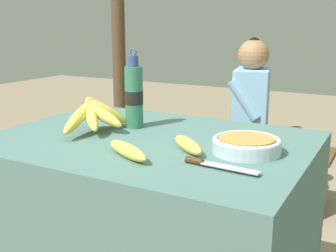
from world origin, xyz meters
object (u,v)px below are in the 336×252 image
object	(u,v)px
wooden_bench	(228,150)
loose_banana_side	(188,145)
loose_banana_front	(128,151)
knife	(211,164)
banana_bunch_green	(185,124)
water_bottle	(134,96)
banana_bunch_ripe	(96,114)
serving_bowl	(247,144)
seated_vendor	(243,112)

from	to	relation	value
wooden_bench	loose_banana_side	bearing A→B (deg)	-74.97
loose_banana_side	loose_banana_front	bearing A→B (deg)	-132.64
knife	banana_bunch_green	bearing A→B (deg)	122.80
loose_banana_front	wooden_bench	xyz separation A→B (m)	(-0.23, 1.51, -0.44)
water_bottle	loose_banana_side	xyz separation A→B (m)	(0.33, -0.19, -0.10)
banana_bunch_ripe	wooden_bench	size ratio (longest dim) A/B	0.26
serving_bowl	loose_banana_side	distance (m)	0.19
loose_banana_front	seated_vendor	xyz separation A→B (m)	(-0.12, 1.46, -0.16)
banana_bunch_ripe	knife	xyz separation A→B (m)	(0.54, -0.17, -0.06)
banana_bunch_ripe	banana_bunch_green	distance (m)	1.38
knife	loose_banana_side	bearing A→B (deg)	143.36
seated_vendor	wooden_bench	bearing A→B (deg)	-33.86
loose_banana_side	knife	xyz separation A→B (m)	(0.12, -0.11, -0.01)
loose_banana_front	knife	world-z (taller)	loose_banana_front
serving_bowl	wooden_bench	distance (m)	1.46
knife	seated_vendor	bearing A→B (deg)	109.04
loose_banana_side	wooden_bench	size ratio (longest dim) A/B	0.13
serving_bowl	banana_bunch_green	world-z (taller)	serving_bowl
seated_vendor	loose_banana_side	bearing A→B (deg)	88.59
serving_bowl	loose_banana_side	size ratio (longest dim) A/B	1.26
knife	seated_vendor	xyz separation A→B (m)	(-0.38, 1.43, -0.15)
knife	loose_banana_front	bearing A→B (deg)	-167.60
wooden_bench	banana_bunch_green	distance (m)	0.35
wooden_bench	serving_bowl	bearing A→B (deg)	-67.41
loose_banana_side	serving_bowl	bearing A→B (deg)	24.34
water_bottle	seated_vendor	xyz separation A→B (m)	(0.07, 1.13, -0.26)
loose_banana_side	seated_vendor	distance (m)	1.35
water_bottle	seated_vendor	bearing A→B (deg)	86.51
loose_banana_front	seated_vendor	size ratio (longest dim) A/B	0.20
serving_bowl	seated_vendor	distance (m)	1.32
serving_bowl	loose_banana_front	distance (m)	0.37
loose_banana_side	seated_vendor	size ratio (longest dim) A/B	0.16
loose_banana_side	banana_bunch_ripe	bearing A→B (deg)	172.00
seated_vendor	serving_bowl	bearing A→B (deg)	96.47
serving_bowl	water_bottle	world-z (taller)	water_bottle
water_bottle	loose_banana_side	distance (m)	0.39
banana_bunch_ripe	loose_banana_side	distance (m)	0.42
wooden_bench	banana_bunch_ripe	bearing A→B (deg)	-92.19
water_bottle	loose_banana_front	distance (m)	0.40
loose_banana_front	seated_vendor	bearing A→B (deg)	94.88
loose_banana_front	water_bottle	bearing A→B (deg)	120.11
seated_vendor	banana_bunch_green	xyz separation A→B (m)	(-0.43, 0.05, -0.14)
serving_bowl	loose_banana_side	world-z (taller)	serving_bowl
water_bottle	banana_bunch_green	bearing A→B (deg)	106.92
wooden_bench	knife	bearing A→B (deg)	-71.54
water_bottle	wooden_bench	xyz separation A→B (m)	(-0.04, 1.17, -0.54)
banana_bunch_ripe	banana_bunch_green	size ratio (longest dim) A/B	1.27
water_bottle	wooden_bench	size ratio (longest dim) A/B	0.24
serving_bowl	knife	xyz separation A→B (m)	(-0.04, -0.18, -0.02)
banana_bunch_ripe	seated_vendor	bearing A→B (deg)	82.92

